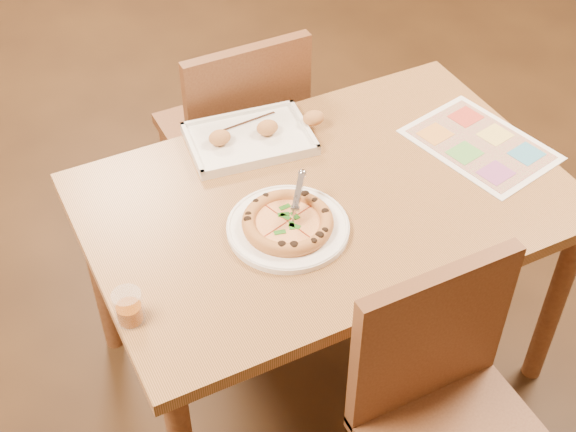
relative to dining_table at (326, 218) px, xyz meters
name	(u,v)px	position (x,y,z in m)	size (l,w,h in m)	color
dining_table	(326,218)	(0.00, 0.00, 0.00)	(1.30, 0.85, 0.72)	#A26B40
chair_near	(447,395)	(0.00, -0.60, -0.07)	(0.42, 0.42, 0.47)	brown
chair_far	(239,122)	(0.00, 0.60, -0.07)	(0.42, 0.42, 0.47)	brown
plate	(288,228)	(-0.16, -0.07, 0.09)	(0.32, 0.32, 0.02)	white
pizza	(288,222)	(-0.16, -0.08, 0.11)	(0.24, 0.24, 0.04)	#C68343
pizza_cutter	(298,196)	(-0.11, -0.05, 0.17)	(0.09, 0.11, 0.08)	silver
appetizer_tray	(253,138)	(-0.08, 0.30, 0.10)	(0.42, 0.29, 0.06)	white
glass_tumbler	(129,309)	(-0.62, -0.18, 0.12)	(0.07, 0.07, 0.09)	#8D410A
menu	(480,144)	(0.51, -0.01, 0.09)	(0.29, 0.40, 0.01)	white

